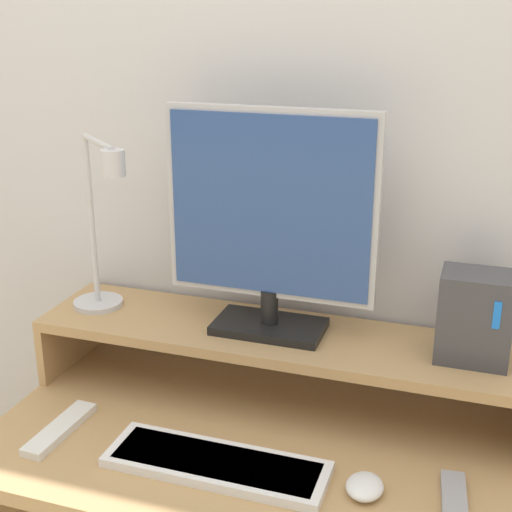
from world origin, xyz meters
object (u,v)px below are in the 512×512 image
remote_secondary (454,505)px  router_dock (475,317)px  remote_control (60,429)px  desk_lamp (102,237)px  mouse (365,487)px  keyboard (216,464)px  monitor (270,219)px

remote_secondary → router_dock: bearing=90.1°
remote_control → desk_lamp: bearing=92.9°
desk_lamp → router_dock: bearing=3.3°
router_dock → remote_secondary: bearing=-89.9°
router_dock → mouse: router_dock is taller
keyboard → mouse: 0.27m
desk_lamp → remote_secondary: 0.85m
monitor → remote_secondary: 0.61m
keyboard → remote_control: 0.33m
remote_secondary → monitor: bearing=148.1°
keyboard → remote_control: bearing=178.3°
keyboard → remote_secondary: 0.41m
monitor → desk_lamp: monitor is taller
monitor → remote_secondary: (0.40, -0.25, -0.38)m
mouse → remote_control: bearing=-179.4°
monitor → remote_control: bearing=-142.4°
monitor → desk_lamp: bearing=-173.4°
keyboard → mouse: bearing=3.5°
desk_lamp → router_dock: (0.75, 0.04, -0.09)m
monitor → mouse: monitor is taller
mouse → router_dock: bearing=60.4°
router_dock → remote_control: 0.82m
monitor → mouse: bearing=-45.6°
monitor → router_dock: size_ratio=2.64×
monitor → keyboard: (-0.01, -0.27, -0.38)m
keyboard → remote_control: keyboard is taller
monitor → router_dock: bearing=0.3°
desk_lamp → keyboard: (0.34, -0.23, -0.32)m
remote_secondary → keyboard: bearing=-176.6°
router_dock → mouse: bearing=-119.6°
router_dock → keyboard: 0.55m
desk_lamp → remote_secondary: (0.76, -0.21, -0.32)m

